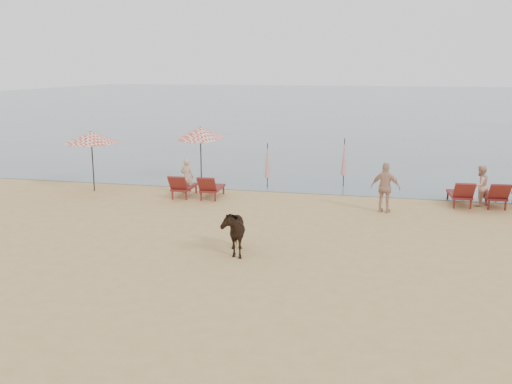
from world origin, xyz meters
The scene contains 12 objects.
ground centered at (0.00, 0.00, 0.00)m, with size 120.00×120.00×0.00m, color tan.
sea centered at (0.00, 80.00, 0.00)m, with size 160.00×140.00×0.06m, color #51606B.
lounger_cluster_left centered at (-3.24, 8.20, 0.48)m, with size 1.98×1.91×0.68m.
lounger_cluster_right centered at (8.30, 9.31, 0.49)m, with size 3.36×2.14×0.71m.
umbrella_open_left_a centered at (-7.98, 8.48, 2.32)m, with size 2.27×2.27×2.58m.
umbrella_open_left_b centered at (-4.05, 11.20, 2.33)m, with size 2.11×2.15×2.69m.
umbrella_closed_left centered at (2.39, 11.86, 1.33)m, with size 0.26×0.26×2.16m.
umbrella_closed_right centered at (-0.83, 10.72, 1.23)m, with size 0.24×0.24×1.99m.
cow centered at (0.06, 1.75, 0.68)m, with size 0.73×1.61×1.36m, color black.
beachgoer_left centered at (-3.80, 8.64, 0.77)m, with size 0.56×0.37×1.53m, color tan.
beachgoer_right_a centered at (7.77, 9.44, 0.79)m, with size 0.76×0.59×1.57m, color tan.
beachgoer_right_b centered at (4.25, 7.57, 0.92)m, with size 1.08×0.45×1.85m, color tan.
Camera 1 is at (4.31, -13.29, 5.24)m, focal length 40.00 mm.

